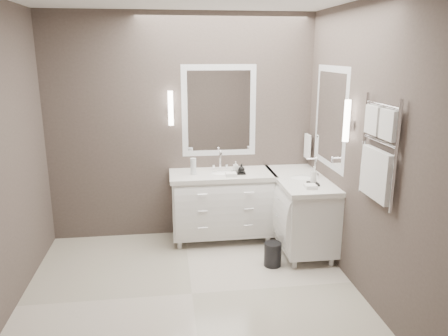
{
  "coord_description": "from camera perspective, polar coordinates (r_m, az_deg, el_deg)",
  "views": [
    {
      "loc": [
        -0.2,
        -3.73,
        2.23
      ],
      "look_at": [
        0.4,
        0.7,
        1.05
      ],
      "focal_mm": 35.0,
      "sensor_mm": 36.0,
      "label": 1
    }
  ],
  "objects": [
    {
      "name": "amenity_tray_right",
      "position": [
        4.81,
        11.56,
        -2.02
      ],
      "size": [
        0.11,
        0.15,
        0.02
      ],
      "primitive_type": "cube",
      "rotation": [
        0.0,
        0.0,
        -0.03
      ],
      "color": "black",
      "rests_on": "vanity_right"
    },
    {
      "name": "vanity_right",
      "position": [
        5.18,
        9.89,
        -5.09
      ],
      "size": [
        0.59,
        1.24,
        0.97
      ],
      "color": "white",
      "rests_on": "floor"
    },
    {
      "name": "waste_bin",
      "position": [
        4.82,
        6.37,
        -11.13
      ],
      "size": [
        0.19,
        0.19,
        0.26
      ],
      "primitive_type": "cylinder",
      "rotation": [
        0.0,
        0.0,
        -0.01
      ],
      "color": "black",
      "rests_on": "floor"
    },
    {
      "name": "soap_bottle_a",
      "position": [
        5.14,
        1.54,
        0.21
      ],
      "size": [
        0.06,
        0.06,
        0.12
      ],
      "primitive_type": "imported",
      "rotation": [
        0.0,
        0.0,
        0.05
      ],
      "color": "white",
      "rests_on": "amenity_tray_back"
    },
    {
      "name": "floor",
      "position": [
        4.36,
        -4.19,
        -16.1
      ],
      "size": [
        3.2,
        3.0,
        0.01
      ],
      "primitive_type": "cube",
      "color": "beige",
      "rests_on": "ground"
    },
    {
      "name": "wall_right",
      "position": [
        4.24,
        17.66,
        2.13
      ],
      "size": [
        0.01,
        3.0,
        2.7
      ],
      "primitive_type": "cube",
      "color": "#4C413C",
      "rests_on": "floor"
    },
    {
      "name": "amenity_tray_back",
      "position": [
        5.14,
        1.9,
        -0.62
      ],
      "size": [
        0.17,
        0.13,
        0.02
      ],
      "primitive_type": "cube",
      "rotation": [
        0.0,
        0.0,
        -0.05
      ],
      "color": "black",
      "rests_on": "vanity_back"
    },
    {
      "name": "towel_bar_corner",
      "position": [
        5.49,
        10.85,
        2.86
      ],
      "size": [
        0.03,
        0.22,
        0.3
      ],
      "color": "white",
      "rests_on": "wall_right"
    },
    {
      "name": "water_bottle",
      "position": [
        5.1,
        -4.03,
        0.22
      ],
      "size": [
        0.08,
        0.08,
        0.19
      ],
      "primitive_type": "cylinder",
      "rotation": [
        0.0,
        0.0,
        -0.24
      ],
      "color": "silver",
      "rests_on": "vanity_back"
    },
    {
      "name": "mirror_back",
      "position": [
        5.3,
        -0.65,
        7.46
      ],
      "size": [
        0.9,
        0.02,
        1.1
      ],
      "color": "white",
      "rests_on": "wall_back"
    },
    {
      "name": "soap_bottle_c",
      "position": [
        4.78,
        11.62,
        -0.86
      ],
      "size": [
        0.07,
        0.07,
        0.18
      ],
      "primitive_type": "imported",
      "rotation": [
        0.0,
        0.0,
        0.02
      ],
      "color": "white",
      "rests_on": "amenity_tray_right"
    },
    {
      "name": "sconce_right",
      "position": [
        4.36,
        15.73,
        5.86
      ],
      "size": [
        0.06,
        0.06,
        0.4
      ],
      "color": "white",
      "rests_on": "wall_right"
    },
    {
      "name": "wall_front",
      "position": [
        2.4,
        -2.5,
        -6.69
      ],
      "size": [
        3.2,
        0.01,
        2.7
      ],
      "primitive_type": "cube",
      "color": "#4C413C",
      "rests_on": "floor"
    },
    {
      "name": "wall_back",
      "position": [
        5.31,
        -5.51,
        5.22
      ],
      "size": [
        3.2,
        0.01,
        2.7
      ],
      "primitive_type": "cube",
      "color": "#4C413C",
      "rests_on": "floor"
    },
    {
      "name": "towel_ladder",
      "position": [
        3.86,
        19.46,
        1.41
      ],
      "size": [
        0.06,
        0.58,
        0.9
      ],
      "color": "white",
      "rests_on": "wall_right"
    },
    {
      "name": "sconce_back",
      "position": [
        5.2,
        -6.98,
        7.67
      ],
      "size": [
        0.06,
        0.06,
        0.4
      ],
      "color": "white",
      "rests_on": "wall_back"
    },
    {
      "name": "vanity_back",
      "position": [
        5.3,
        -0.27,
        -4.41
      ],
      "size": [
        1.24,
        0.59,
        0.97
      ],
      "color": "white",
      "rests_on": "floor"
    },
    {
      "name": "mirror_right",
      "position": [
        4.92,
        13.73,
        6.45
      ],
      "size": [
        0.02,
        0.9,
        1.1
      ],
      "color": "white",
      "rests_on": "wall_right"
    },
    {
      "name": "soap_bottle_b",
      "position": [
        5.1,
        2.29,
        -0.03
      ],
      "size": [
        0.09,
        0.09,
        0.1
      ],
      "primitive_type": "imported",
      "rotation": [
        0.0,
        0.0,
        0.23
      ],
      "color": "black",
      "rests_on": "amenity_tray_back"
    }
  ]
}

